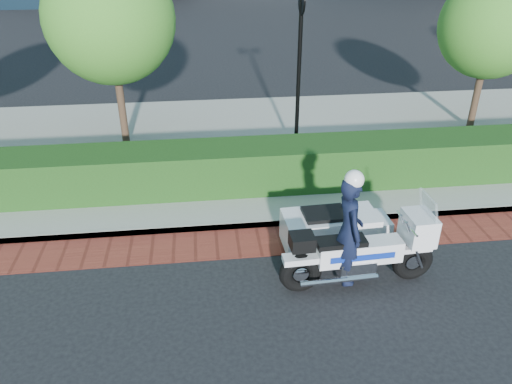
{
  "coord_description": "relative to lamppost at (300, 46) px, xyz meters",
  "views": [
    {
      "loc": [
        -1.43,
        -6.57,
        5.58
      ],
      "look_at": [
        -0.45,
        1.73,
        1.0
      ],
      "focal_mm": 35.0,
      "sensor_mm": 36.0,
      "label": 1
    }
  ],
  "objects": [
    {
      "name": "ground",
      "position": [
        -1.0,
        -5.2,
        -2.96
      ],
      "size": [
        120.0,
        120.0,
        0.0
      ],
      "primitive_type": "plane",
      "color": "black",
      "rests_on": "ground"
    },
    {
      "name": "brick_strip",
      "position": [
        -1.0,
        -3.7,
        -2.95
      ],
      "size": [
        60.0,
        1.0,
        0.01
      ],
      "primitive_type": "cube",
      "color": "maroon",
      "rests_on": "ground"
    },
    {
      "name": "sidewalk",
      "position": [
        -1.0,
        0.8,
        -2.88
      ],
      "size": [
        60.0,
        8.0,
        0.15
      ],
      "primitive_type": "cube",
      "color": "gray",
      "rests_on": "ground"
    },
    {
      "name": "hedge_main",
      "position": [
        -1.0,
        -1.6,
        -2.31
      ],
      "size": [
        18.0,
        1.2,
        1.0
      ],
      "primitive_type": "cube",
      "color": "black",
      "rests_on": "sidewalk"
    },
    {
      "name": "lamppost",
      "position": [
        0.0,
        0.0,
        0.0
      ],
      "size": [
        1.02,
        0.7,
        4.21
      ],
      "color": "black",
      "rests_on": "sidewalk"
    },
    {
      "name": "tree_b",
      "position": [
        -4.5,
        1.3,
        0.48
      ],
      "size": [
        3.2,
        3.2,
        4.89
      ],
      "color": "#332319",
      "rests_on": "sidewalk"
    },
    {
      "name": "tree_c",
      "position": [
        5.5,
        1.3,
        0.09
      ],
      "size": [
        2.8,
        2.8,
        4.3
      ],
      "color": "#332319",
      "rests_on": "sidewalk"
    },
    {
      "name": "police_motorcycle",
      "position": [
        -0.04,
        -4.79,
        -2.2
      ],
      "size": [
        2.74,
        1.93,
        2.22
      ],
      "rotation": [
        0.0,
        0.0,
        0.05
      ],
      "color": "black",
      "rests_on": "ground"
    }
  ]
}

